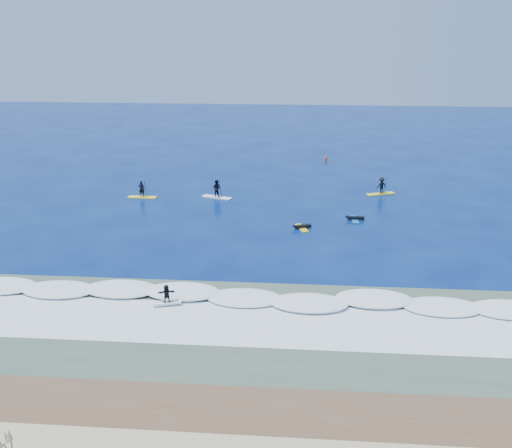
# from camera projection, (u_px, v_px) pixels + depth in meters

# --- Properties ---
(ground) EXTENTS (160.00, 160.00, 0.00)m
(ground) POSITION_uv_depth(u_px,v_px,m) (244.00, 241.00, 44.98)
(ground) COLOR #031649
(ground) RESTS_ON ground
(wet_sand_strip) EXTENTS (90.00, 5.00, 0.08)m
(wet_sand_strip) POSITION_uv_depth(u_px,v_px,m) (196.00, 420.00, 24.77)
(wet_sand_strip) COLOR brown
(wet_sand_strip) RESTS_ON ground
(shallow_water) EXTENTS (90.00, 13.00, 0.01)m
(shallow_water) POSITION_uv_depth(u_px,v_px,m) (220.00, 332.00, 31.82)
(shallow_water) COLOR #3C5243
(shallow_water) RESTS_ON ground
(breaking_wave) EXTENTS (40.00, 6.00, 0.30)m
(breaking_wave) POSITION_uv_depth(u_px,v_px,m) (229.00, 299.00, 35.58)
(breaking_wave) COLOR white
(breaking_wave) RESTS_ON ground
(whitewater) EXTENTS (34.00, 5.00, 0.02)m
(whitewater) POSITION_uv_depth(u_px,v_px,m) (222.00, 323.00, 32.76)
(whitewater) COLOR silver
(whitewater) RESTS_ON ground
(sup_paddler_left) EXTENTS (2.83, 0.77, 1.97)m
(sup_paddler_left) POSITION_uv_depth(u_px,v_px,m) (142.00, 192.00, 56.01)
(sup_paddler_left) COLOR yellow
(sup_paddler_left) RESTS_ON ground
(sup_paddler_center) EXTENTS (3.08, 1.72, 2.11)m
(sup_paddler_center) POSITION_uv_depth(u_px,v_px,m) (217.00, 190.00, 55.95)
(sup_paddler_center) COLOR white
(sup_paddler_center) RESTS_ON ground
(sup_paddler_right) EXTENTS (2.94, 1.68, 2.01)m
(sup_paddler_right) POSITION_uv_depth(u_px,v_px,m) (381.00, 187.00, 57.05)
(sup_paddler_right) COLOR yellow
(sup_paddler_right) RESTS_ON ground
(prone_paddler_near) EXTENTS (1.58, 2.09, 0.42)m
(prone_paddler_near) POSITION_uv_depth(u_px,v_px,m) (302.00, 227.00, 47.71)
(prone_paddler_near) COLOR yellow
(prone_paddler_near) RESTS_ON ground
(prone_paddler_far) EXTENTS (1.65, 2.09, 0.44)m
(prone_paddler_far) POSITION_uv_depth(u_px,v_px,m) (355.00, 219.00, 49.78)
(prone_paddler_far) COLOR #175FAF
(prone_paddler_far) RESTS_ON ground
(wave_surfer) EXTENTS (1.77, 0.93, 1.24)m
(wave_surfer) POSITION_uv_depth(u_px,v_px,m) (167.00, 295.00, 34.53)
(wave_surfer) COLOR white
(wave_surfer) RESTS_ON breaking_wave
(marker_buoy) EXTENTS (0.32, 0.32, 0.76)m
(marker_buoy) POSITION_uv_depth(u_px,v_px,m) (326.00, 159.00, 70.97)
(marker_buoy) COLOR #E94A14
(marker_buoy) RESTS_ON ground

